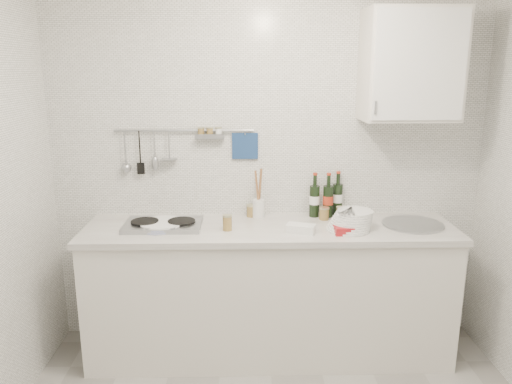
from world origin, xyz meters
TOP-DOWN VIEW (x-y plane):
  - back_wall at (0.00, 1.40)m, footprint 3.00×0.02m
  - counter at (0.01, 1.10)m, footprint 2.44×0.64m
  - wall_rail at (-0.60, 1.37)m, footprint 0.98×0.09m
  - wall_cabinet at (0.90, 1.22)m, footprint 0.60×0.38m
  - plate_stack_hob at (-0.71, 1.08)m, footprint 0.31×0.31m
  - plate_stack_sink at (0.52, 1.02)m, footprint 0.31×0.29m
  - wine_bottles at (0.41, 1.33)m, footprint 0.24×0.13m
  - butter_dish at (0.19, 0.96)m, footprint 0.20×0.14m
  - strawberry_punnet at (0.46, 0.94)m, footprint 0.12×0.12m
  - utensil_crock at (-0.07, 1.30)m, footprint 0.08×0.08m
  - jar_a at (-0.12, 1.32)m, footprint 0.07×0.07m
  - jar_b at (0.50, 1.27)m, footprint 0.06×0.06m
  - jar_c at (0.38, 1.24)m, footprint 0.07×0.07m
  - jar_d at (-0.28, 1.02)m, footprint 0.06×0.06m

SIDE VIEW (x-z plane):
  - counter at x=0.01m, z-range -0.05..0.92m
  - plate_stack_hob at x=-0.71m, z-range 0.92..0.96m
  - strawberry_punnet at x=0.46m, z-range 0.92..0.97m
  - butter_dish at x=0.19m, z-range 0.92..0.97m
  - jar_b at x=0.50m, z-range 0.92..1.00m
  - jar_a at x=-0.12m, z-range 0.92..1.01m
  - jar_c at x=0.38m, z-range 0.92..1.01m
  - jar_d at x=-0.28m, z-range 0.92..1.02m
  - plate_stack_sink at x=0.52m, z-range 0.91..1.04m
  - utensil_crock at x=-0.07m, z-range 0.83..1.18m
  - wine_bottles at x=0.41m, z-range 0.92..1.23m
  - back_wall at x=0.00m, z-range 0.00..2.50m
  - wall_rail at x=-0.60m, z-range 1.26..1.60m
  - wall_cabinet at x=0.90m, z-range 1.60..2.30m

